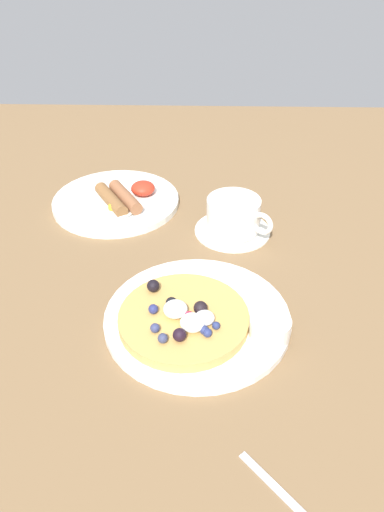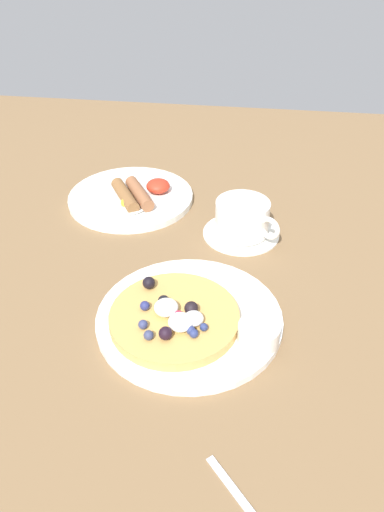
% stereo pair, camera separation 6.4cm
% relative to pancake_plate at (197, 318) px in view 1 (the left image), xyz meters
% --- Properties ---
extents(ground_plane, '(1.83, 1.50, 0.03)m').
position_rel_pancake_plate_xyz_m(ground_plane, '(-0.05, 0.06, -0.02)').
color(ground_plane, brown).
extents(pancake_plate, '(0.24, 0.24, 0.01)m').
position_rel_pancake_plate_xyz_m(pancake_plate, '(0.00, 0.00, 0.00)').
color(pancake_plate, white).
rests_on(pancake_plate, ground_plane).
extents(pancake_with_berries, '(0.17, 0.17, 0.03)m').
position_rel_pancake_plate_xyz_m(pancake_with_berries, '(-0.02, -0.02, 0.01)').
color(pancake_with_berries, tan).
rests_on(pancake_with_berries, pancake_plate).
extents(syrup_ramekin, '(0.05, 0.05, 0.03)m').
position_rel_pancake_plate_xyz_m(syrup_ramekin, '(0.09, -0.04, 0.02)').
color(syrup_ramekin, white).
rests_on(syrup_ramekin, pancake_plate).
extents(breakfast_plate, '(0.22, 0.22, 0.01)m').
position_rel_pancake_plate_xyz_m(breakfast_plate, '(-0.15, 0.30, 0.00)').
color(breakfast_plate, white).
rests_on(breakfast_plate, ground_plane).
extents(fried_breakfast, '(0.11, 0.11, 0.03)m').
position_rel_pancake_plate_xyz_m(fried_breakfast, '(-0.13, 0.28, 0.02)').
color(fried_breakfast, brown).
rests_on(fried_breakfast, breakfast_plate).
extents(coffee_saucer, '(0.12, 0.12, 0.01)m').
position_rel_pancake_plate_xyz_m(coffee_saucer, '(0.05, 0.21, -0.00)').
color(coffee_saucer, white).
rests_on(coffee_saucer, ground_plane).
extents(coffee_cup, '(0.10, 0.09, 0.05)m').
position_rel_pancake_plate_xyz_m(coffee_cup, '(0.06, 0.21, 0.03)').
color(coffee_cup, white).
rests_on(coffee_cup, coffee_saucer).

